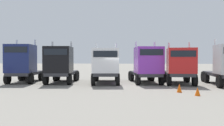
{
  "coord_description": "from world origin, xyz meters",
  "views": [
    {
      "loc": [
        1.97,
        -19.91,
        2.37
      ],
      "look_at": [
        -1.04,
        2.32,
        2.0
      ],
      "focal_mm": 35.28,
      "sensor_mm": 36.0,
      "label": 1
    }
  ],
  "objects_px": {
    "semi_truck_black": "(60,64)",
    "traffic_cone_mid": "(198,91)",
    "semi_truck_navy": "(23,63)",
    "semi_truck_red": "(180,66)",
    "traffic_cone_far": "(179,88)",
    "semi_truck_white": "(106,66)",
    "semi_truck_purple": "(147,65)"
  },
  "relations": [
    {
      "from": "semi_truck_red",
      "to": "traffic_cone_far",
      "type": "bearing_deg",
      "value": -8.99
    },
    {
      "from": "semi_truck_red",
      "to": "traffic_cone_mid",
      "type": "height_order",
      "value": "semi_truck_red"
    },
    {
      "from": "semi_truck_navy",
      "to": "traffic_cone_far",
      "type": "distance_m",
      "value": 15.21
    },
    {
      "from": "semi_truck_white",
      "to": "semi_truck_purple",
      "type": "relative_size",
      "value": 1.07
    },
    {
      "from": "traffic_cone_far",
      "to": "semi_truck_purple",
      "type": "bearing_deg",
      "value": 112.05
    },
    {
      "from": "semi_truck_white",
      "to": "traffic_cone_far",
      "type": "bearing_deg",
      "value": 45.26
    },
    {
      "from": "semi_truck_black",
      "to": "traffic_cone_far",
      "type": "xyz_separation_m",
      "value": [
        10.58,
        -4.41,
        -1.55
      ]
    },
    {
      "from": "semi_truck_purple",
      "to": "traffic_cone_mid",
      "type": "distance_m",
      "value": 7.54
    },
    {
      "from": "semi_truck_navy",
      "to": "semi_truck_purple",
      "type": "distance_m",
      "value": 12.34
    },
    {
      "from": "semi_truck_white",
      "to": "semi_truck_red",
      "type": "relative_size",
      "value": 1.16
    },
    {
      "from": "semi_truck_black",
      "to": "traffic_cone_mid",
      "type": "relative_size",
      "value": 11.0
    },
    {
      "from": "traffic_cone_far",
      "to": "semi_truck_red",
      "type": "bearing_deg",
      "value": 80.15
    },
    {
      "from": "semi_truck_black",
      "to": "semi_truck_navy",
      "type": "bearing_deg",
      "value": -97.51
    },
    {
      "from": "semi_truck_red",
      "to": "traffic_cone_far",
      "type": "height_order",
      "value": "semi_truck_red"
    },
    {
      "from": "semi_truck_white",
      "to": "semi_truck_red",
      "type": "height_order",
      "value": "semi_truck_red"
    },
    {
      "from": "semi_truck_white",
      "to": "traffic_cone_mid",
      "type": "distance_m",
      "value": 9.28
    },
    {
      "from": "semi_truck_black",
      "to": "semi_truck_purple",
      "type": "distance_m",
      "value": 8.47
    },
    {
      "from": "traffic_cone_mid",
      "to": "traffic_cone_far",
      "type": "distance_m",
      "value": 1.63
    },
    {
      "from": "semi_truck_navy",
      "to": "semi_truck_white",
      "type": "xyz_separation_m",
      "value": [
        8.39,
        0.18,
        -0.22
      ]
    },
    {
      "from": "semi_truck_purple",
      "to": "semi_truck_red",
      "type": "relative_size",
      "value": 1.09
    },
    {
      "from": "semi_truck_red",
      "to": "semi_truck_purple",
      "type": "bearing_deg",
      "value": -96.02
    },
    {
      "from": "semi_truck_purple",
      "to": "traffic_cone_far",
      "type": "bearing_deg",
      "value": 10.58
    },
    {
      "from": "semi_truck_navy",
      "to": "traffic_cone_mid",
      "type": "height_order",
      "value": "semi_truck_navy"
    },
    {
      "from": "semi_truck_black",
      "to": "semi_truck_red",
      "type": "bearing_deg",
      "value": 84.92
    },
    {
      "from": "traffic_cone_mid",
      "to": "semi_truck_red",
      "type": "bearing_deg",
      "value": 90.59
    },
    {
      "from": "semi_truck_purple",
      "to": "semi_truck_navy",
      "type": "bearing_deg",
      "value": -96.93
    },
    {
      "from": "semi_truck_purple",
      "to": "traffic_cone_mid",
      "type": "relative_size",
      "value": 11.07
    },
    {
      "from": "semi_truck_navy",
      "to": "semi_truck_black",
      "type": "distance_m",
      "value": 3.89
    },
    {
      "from": "semi_truck_purple",
      "to": "traffic_cone_far",
      "type": "height_order",
      "value": "semi_truck_purple"
    },
    {
      "from": "semi_truck_navy",
      "to": "semi_truck_black",
      "type": "xyz_separation_m",
      "value": [
        3.89,
        0.03,
        -0.12
      ]
    },
    {
      "from": "semi_truck_white",
      "to": "semi_truck_red",
      "type": "xyz_separation_m",
      "value": [
        6.95,
        0.43,
        -0.0
      ]
    },
    {
      "from": "semi_truck_white",
      "to": "traffic_cone_mid",
      "type": "bearing_deg",
      "value": 42.04
    }
  ]
}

